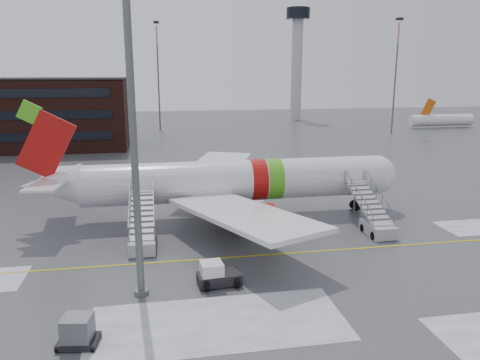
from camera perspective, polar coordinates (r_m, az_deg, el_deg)
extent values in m
plane|color=#494C4F|center=(36.78, 4.68, -8.40)|extent=(260.00, 260.00, 0.00)
cylinder|color=silver|center=(43.68, -0.46, -0.05)|extent=(28.00, 3.80, 3.80)
sphere|color=silver|center=(48.01, 16.24, 0.63)|extent=(3.80, 3.80, 3.80)
cube|color=black|center=(48.38, 17.39, 1.25)|extent=(1.09, 1.60, 0.97)
cone|color=silver|center=(44.01, -22.01, -0.59)|extent=(5.20, 3.72, 3.72)
cube|color=#AC0F0D|center=(43.38, -22.55, 3.96)|extent=(5.27, 0.30, 6.09)
cube|color=#50B01C|center=(43.32, -24.30, 7.53)|extent=(2.16, 0.26, 2.16)
cube|color=silver|center=(46.32, -21.21, 0.95)|extent=(3.07, 4.85, 0.18)
cube|color=silver|center=(41.35, -22.52, -0.55)|extent=(3.07, 4.85, 0.18)
cube|color=silver|center=(51.88, -3.14, 1.38)|extent=(10.72, 15.97, 1.13)
cube|color=silver|center=(35.59, 0.27, -4.14)|extent=(10.72, 15.97, 1.13)
cylinder|color=silver|center=(49.21, -0.91, -0.87)|extent=(3.40, 2.10, 2.10)
cylinder|color=silver|center=(39.36, 1.55, -4.49)|extent=(3.40, 2.10, 2.10)
cylinder|color=#595B60|center=(47.78, 13.89, -2.50)|extent=(0.20, 0.20, 1.80)
cylinder|color=black|center=(47.90, 13.86, -3.02)|extent=(0.90, 0.56, 0.90)
cylinder|color=black|center=(46.67, -1.56, -3.05)|extent=(0.90, 0.56, 0.90)
cylinder|color=black|center=(42.14, -0.57, -4.85)|extent=(0.90, 0.56, 0.90)
cube|color=#A2A5A9|center=(41.12, 16.51, -5.74)|extent=(2.00, 3.20, 1.00)
cube|color=#A2A5A9|center=(42.43, 15.40, -2.71)|extent=(1.90, 5.87, 2.52)
cube|color=#A2A5A9|center=(45.04, 13.71, -0.16)|extent=(1.90, 1.40, 0.15)
cylinder|color=#595B60|center=(45.10, 13.79, -2.37)|extent=(0.16, 0.16, 3.40)
cylinder|color=black|center=(39.95, 15.96, -6.56)|extent=(0.25, 0.70, 0.70)
cylinder|color=black|center=(42.42, 16.98, -5.47)|extent=(0.25, 0.70, 0.70)
cube|color=#A7A9AE|center=(36.98, -11.82, -7.61)|extent=(2.00, 3.20, 1.00)
cube|color=#A7A9AE|center=(38.43, -11.86, -4.17)|extent=(1.90, 5.87, 2.52)
cube|color=#A7A9AE|center=(41.29, -11.83, -1.26)|extent=(1.90, 1.40, 0.15)
cylinder|color=#595B60|center=(41.36, -11.73, -3.68)|extent=(0.16, 0.16, 3.40)
cylinder|color=black|center=(36.17, -13.28, -8.51)|extent=(0.25, 0.70, 0.70)
cylinder|color=black|center=(37.97, -10.40, -7.31)|extent=(0.25, 0.70, 0.70)
cube|color=black|center=(30.85, -2.55, -11.88)|extent=(2.89, 1.72, 0.69)
cube|color=silver|center=(30.47, -3.49, -10.79)|extent=(1.50, 1.50, 0.89)
cube|color=black|center=(30.33, -3.49, -10.19)|extent=(1.29, 1.38, 0.15)
cylinder|color=black|center=(30.10, -4.13, -12.78)|extent=(0.36, 0.71, 0.69)
cylinder|color=black|center=(30.49, -0.40, -12.38)|extent=(0.36, 0.71, 0.69)
cylinder|color=black|center=(31.33, -4.63, -11.70)|extent=(0.36, 0.71, 0.69)
cylinder|color=black|center=(31.70, -1.05, -11.34)|extent=(0.36, 0.71, 0.69)
cube|color=black|center=(26.19, -19.07, -18.09)|extent=(2.14, 1.70, 0.31)
cube|color=slate|center=(25.84, -19.19, -16.75)|extent=(1.60, 1.53, 1.32)
cylinder|color=black|center=(25.88, -21.30, -18.92)|extent=(0.20, 0.29, 0.26)
cylinder|color=black|center=(26.63, -16.88, -17.58)|extent=(0.20, 0.29, 0.26)
cylinder|color=#595B60|center=(27.38, -13.05, 8.55)|extent=(0.44, 0.44, 22.90)
cylinder|color=#595B60|center=(30.39, -11.92, -13.18)|extent=(0.90, 0.90, 0.30)
cylinder|color=#B2B5BA|center=(133.81, 6.92, 13.32)|extent=(3.00, 3.00, 28.00)
cylinder|color=black|center=(134.65, 7.10, 19.50)|extent=(6.40, 6.40, 3.00)
cylinder|color=#595B60|center=(107.89, 18.31, 10.47)|extent=(0.36, 0.36, 19.20)
cylinder|color=#CC7272|center=(108.08, 18.77, 16.57)|extent=(0.32, 0.32, 4.32)
cube|color=black|center=(108.33, 18.89, 18.09)|extent=(1.20, 1.20, 0.50)
cylinder|color=#595B60|center=(111.09, -9.88, 10.99)|extent=(0.36, 0.36, 19.20)
cylinder|color=#CC7272|center=(111.28, -10.12, 16.93)|extent=(0.32, 0.32, 4.32)
cube|color=black|center=(111.52, -10.18, 18.40)|extent=(1.20, 1.20, 0.50)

